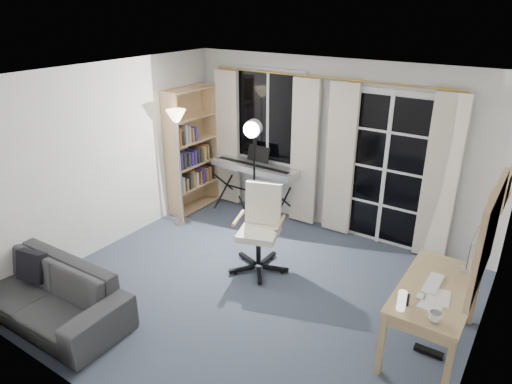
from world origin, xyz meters
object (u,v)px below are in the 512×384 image
(torchiere_lamp, at_px, (177,134))
(keyboard_piano, at_px, (254,168))
(bookshelf, at_px, (190,153))
(desk, at_px, (436,295))
(monitor, at_px, (475,249))
(sofa, at_px, (41,284))
(studio_light, at_px, (253,143))
(office_chair, at_px, (261,220))
(mug, at_px, (435,316))

(torchiere_lamp, height_order, keyboard_piano, torchiere_lamp)
(bookshelf, xyz_separation_m, torchiere_lamp, (0.27, -0.52, 0.47))
(bookshelf, height_order, desk, bookshelf)
(monitor, bearing_deg, sofa, -149.19)
(bookshelf, xyz_separation_m, studio_light, (1.38, -0.29, 0.47))
(keyboard_piano, relative_size, office_chair, 1.32)
(bookshelf, bearing_deg, keyboard_piano, 17.30)
(bookshelf, height_order, mug, bookshelf)
(keyboard_piano, bearing_deg, mug, -30.99)
(mug, xyz_separation_m, sofa, (-3.58, -1.25, -0.34))
(bookshelf, distance_m, office_chair, 2.07)
(bookshelf, relative_size, office_chair, 1.80)
(bookshelf, distance_m, sofa, 3.03)
(bookshelf, bearing_deg, studio_light, -11.70)
(office_chair, xyz_separation_m, mug, (2.24, -0.85, 0.10))
(sofa, bearing_deg, torchiere_lamp, 94.89)
(keyboard_piano, relative_size, studio_light, 0.82)
(sofa, bearing_deg, studio_light, 71.05)
(desk, bearing_deg, studio_light, 160.98)
(monitor, xyz_separation_m, sofa, (-3.67, -2.20, -0.54))
(bookshelf, xyz_separation_m, office_chair, (1.87, -0.84, -0.28))
(torchiere_lamp, xyz_separation_m, studio_light, (1.11, 0.23, -0.00))
(monitor, distance_m, mug, 0.98)
(keyboard_piano, distance_m, studio_light, 0.93)
(mug, bearing_deg, monitor, 84.18)
(desk, xyz_separation_m, mug, (0.10, -0.50, 0.14))
(keyboard_piano, height_order, studio_light, studio_light)
(bookshelf, xyz_separation_m, keyboard_piano, (0.99, 0.31, -0.14))
(keyboard_piano, bearing_deg, bookshelf, -161.20)
(studio_light, relative_size, office_chair, 1.61)
(office_chair, bearing_deg, keyboard_piano, 109.26)
(mug, bearing_deg, torchiere_lamp, 163.01)
(sofa, bearing_deg, desk, 25.52)
(bookshelf, height_order, office_chair, bookshelf)
(keyboard_piano, xyz_separation_m, sofa, (-0.47, -3.25, -0.38))
(torchiere_lamp, relative_size, keyboard_piano, 1.22)
(office_chair, height_order, sofa, office_chair)
(monitor, distance_m, sofa, 4.31)
(torchiere_lamp, distance_m, desk, 3.87)
(torchiere_lamp, xyz_separation_m, monitor, (3.93, -0.22, -0.45))
(torchiere_lamp, relative_size, desk, 1.37)
(torchiere_lamp, xyz_separation_m, keyboard_piano, (0.72, 0.83, -0.61))
(bookshelf, bearing_deg, office_chair, -24.04)
(sofa, bearing_deg, monitor, 29.72)
(monitor, bearing_deg, desk, -113.72)
(office_chair, relative_size, mug, 9.69)
(torchiere_lamp, bearing_deg, bookshelf, 117.41)
(bookshelf, distance_m, torchiere_lamp, 0.75)
(desk, height_order, sofa, sofa)
(bookshelf, relative_size, desk, 1.53)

